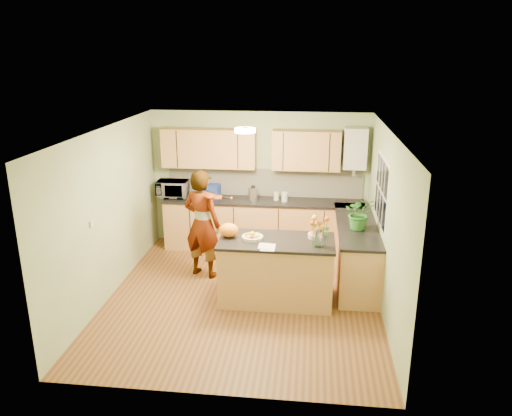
# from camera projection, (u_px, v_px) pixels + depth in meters

# --- Properties ---
(floor) EXTENTS (4.50, 4.50, 0.00)m
(floor) POSITION_uv_depth(u_px,v_px,m) (243.00, 297.00, 7.50)
(floor) COLOR brown
(floor) RESTS_ON ground
(ceiling) EXTENTS (4.00, 4.50, 0.02)m
(ceiling) POSITION_uv_depth(u_px,v_px,m) (242.00, 131.00, 6.74)
(ceiling) COLOR silver
(ceiling) RESTS_ON wall_back
(wall_back) EXTENTS (4.00, 0.02, 2.50)m
(wall_back) POSITION_uv_depth(u_px,v_px,m) (259.00, 179.00, 9.25)
(wall_back) COLOR gray
(wall_back) RESTS_ON floor
(wall_front) EXTENTS (4.00, 0.02, 2.50)m
(wall_front) POSITION_uv_depth(u_px,v_px,m) (212.00, 290.00, 4.99)
(wall_front) COLOR gray
(wall_front) RESTS_ON floor
(wall_left) EXTENTS (0.02, 4.50, 2.50)m
(wall_left) POSITION_uv_depth(u_px,v_px,m) (108.00, 213.00, 7.34)
(wall_left) COLOR gray
(wall_left) RESTS_ON floor
(wall_right) EXTENTS (0.02, 4.50, 2.50)m
(wall_right) POSITION_uv_depth(u_px,v_px,m) (386.00, 223.00, 6.91)
(wall_right) COLOR gray
(wall_right) RESTS_ON floor
(back_counter) EXTENTS (3.64, 0.62, 0.94)m
(back_counter) POSITION_uv_depth(u_px,v_px,m) (263.00, 224.00, 9.19)
(back_counter) COLOR #C2824D
(back_counter) RESTS_ON floor
(right_counter) EXTENTS (0.62, 2.24, 0.94)m
(right_counter) POSITION_uv_depth(u_px,v_px,m) (356.00, 251.00, 7.98)
(right_counter) COLOR #C2824D
(right_counter) RESTS_ON floor
(splashback) EXTENTS (3.60, 0.02, 0.52)m
(splashback) POSITION_uv_depth(u_px,v_px,m) (265.00, 182.00, 9.24)
(splashback) COLOR beige
(splashback) RESTS_ON back_counter
(upper_cabinets) EXTENTS (3.20, 0.34, 0.70)m
(upper_cabinets) POSITION_uv_depth(u_px,v_px,m) (249.00, 149.00, 8.93)
(upper_cabinets) COLOR #C2824D
(upper_cabinets) RESTS_ON wall_back
(boiler) EXTENTS (0.40, 0.30, 0.86)m
(boiler) POSITION_uv_depth(u_px,v_px,m) (355.00, 148.00, 8.72)
(boiler) COLOR silver
(boiler) RESTS_ON wall_back
(window_right) EXTENTS (0.01, 1.30, 1.05)m
(window_right) POSITION_uv_depth(u_px,v_px,m) (381.00, 191.00, 7.38)
(window_right) COLOR silver
(window_right) RESTS_ON wall_right
(light_switch) EXTENTS (0.02, 0.09, 0.09)m
(light_switch) POSITION_uv_depth(u_px,v_px,m) (92.00, 224.00, 6.75)
(light_switch) COLOR silver
(light_switch) RESTS_ON wall_left
(ceiling_lamp) EXTENTS (0.30, 0.30, 0.07)m
(ceiling_lamp) POSITION_uv_depth(u_px,v_px,m) (245.00, 130.00, 7.04)
(ceiling_lamp) COLOR #FFEABF
(ceiling_lamp) RESTS_ON ceiling
(peninsula_island) EXTENTS (1.65, 0.85, 0.95)m
(peninsula_island) POSITION_uv_depth(u_px,v_px,m) (276.00, 270.00, 7.28)
(peninsula_island) COLOR #C2824D
(peninsula_island) RESTS_ON floor
(fruit_dish) EXTENTS (0.30, 0.30, 0.11)m
(fruit_dish) POSITION_uv_depth(u_px,v_px,m) (252.00, 236.00, 7.16)
(fruit_dish) COLOR beige
(fruit_dish) RESTS_ON peninsula_island
(orange_bowl) EXTENTS (0.22, 0.22, 0.13)m
(orange_bowl) POSITION_uv_depth(u_px,v_px,m) (315.00, 234.00, 7.20)
(orange_bowl) COLOR beige
(orange_bowl) RESTS_ON peninsula_island
(flower_vase) EXTENTS (0.28, 0.28, 0.51)m
(flower_vase) POSITION_uv_depth(u_px,v_px,m) (320.00, 223.00, 6.80)
(flower_vase) COLOR silver
(flower_vase) RESTS_ON peninsula_island
(orange_bag) EXTENTS (0.34, 0.31, 0.21)m
(orange_bag) POSITION_uv_depth(u_px,v_px,m) (229.00, 230.00, 7.23)
(orange_bag) COLOR orange
(orange_bag) RESTS_ON peninsula_island
(papers) EXTENTS (0.20, 0.27, 0.01)m
(papers) POSITION_uv_depth(u_px,v_px,m) (268.00, 247.00, 6.86)
(papers) COLOR silver
(papers) RESTS_ON peninsula_island
(violinist) EXTENTS (0.76, 0.63, 1.78)m
(violinist) POSITION_uv_depth(u_px,v_px,m) (202.00, 224.00, 7.98)
(violinist) COLOR tan
(violinist) RESTS_ON floor
(violin) EXTENTS (0.63, 0.55, 0.16)m
(violin) POSITION_uv_depth(u_px,v_px,m) (211.00, 196.00, 7.58)
(violin) COLOR #4B0D04
(violin) RESTS_ON violinist
(microwave) EXTENTS (0.57, 0.39, 0.31)m
(microwave) POSITION_uv_depth(u_px,v_px,m) (173.00, 189.00, 9.20)
(microwave) COLOR silver
(microwave) RESTS_ON back_counter
(blue_box) EXTENTS (0.34, 0.26, 0.26)m
(blue_box) POSITION_uv_depth(u_px,v_px,m) (211.00, 191.00, 9.14)
(blue_box) COLOR navy
(blue_box) RESTS_ON back_counter
(kettle) EXTENTS (0.17, 0.17, 0.32)m
(kettle) POSITION_uv_depth(u_px,v_px,m) (253.00, 193.00, 9.01)
(kettle) COLOR silver
(kettle) RESTS_ON back_counter
(jar_cream) EXTENTS (0.11, 0.11, 0.15)m
(jar_cream) POSITION_uv_depth(u_px,v_px,m) (276.00, 196.00, 9.03)
(jar_cream) COLOR beige
(jar_cream) RESTS_ON back_counter
(jar_white) EXTENTS (0.12, 0.12, 0.17)m
(jar_white) POSITION_uv_depth(u_px,v_px,m) (285.00, 197.00, 8.94)
(jar_white) COLOR silver
(jar_white) RESTS_ON back_counter
(potted_plant) EXTENTS (0.48, 0.43, 0.51)m
(potted_plant) POSITION_uv_depth(u_px,v_px,m) (360.00, 213.00, 7.51)
(potted_plant) COLOR #2C7326
(potted_plant) RESTS_ON right_counter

